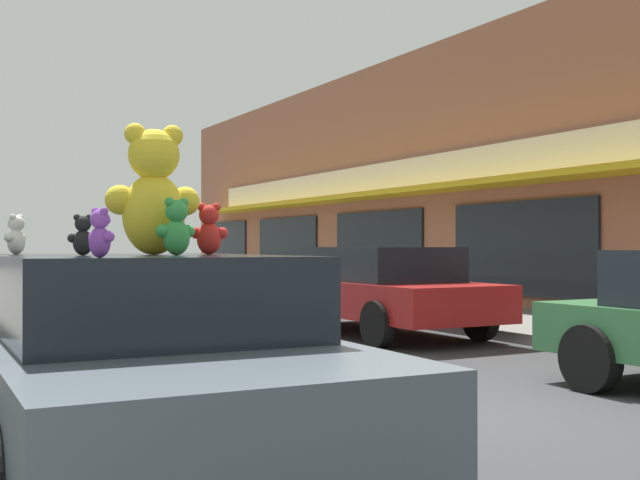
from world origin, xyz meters
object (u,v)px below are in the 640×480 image
(plush_art_car, at_px, (134,351))
(parked_car_far_center, at_px, (377,288))
(teddy_bear_giant, at_px, (154,192))
(teddy_bear_green, at_px, (176,227))
(teddy_bear_black, at_px, (83,235))
(teddy_bear_white, at_px, (16,235))
(teddy_bear_purple, at_px, (100,233))
(teddy_bear_red, at_px, (209,230))

(plush_art_car, distance_m, parked_car_far_center, 8.11)
(teddy_bear_giant, distance_m, teddy_bear_green, 0.40)
(teddy_bear_black, bearing_deg, teddy_bear_white, -61.92)
(plush_art_car, distance_m, teddy_bear_green, 0.89)
(plush_art_car, relative_size, teddy_bear_purple, 18.69)
(teddy_bear_white, bearing_deg, teddy_bear_red, 99.45)
(teddy_bear_green, relative_size, parked_car_far_center, 0.08)
(teddy_bear_green, distance_m, teddy_bear_white, 1.36)
(teddy_bear_white, height_order, parked_car_far_center, teddy_bear_white)
(teddy_bear_giant, height_order, teddy_bear_black, teddy_bear_giant)
(teddy_bear_red, height_order, parked_car_far_center, teddy_bear_red)
(teddy_bear_giant, distance_m, teddy_bear_black, 0.57)
(teddy_bear_red, bearing_deg, teddy_bear_green, 66.50)
(teddy_bear_white, distance_m, parked_car_far_center, 8.09)
(teddy_bear_white, bearing_deg, teddy_bear_purple, 47.68)
(teddy_bear_white, height_order, teddy_bear_purple, teddy_bear_white)
(teddy_bear_purple, bearing_deg, teddy_bear_green, -61.63)
(teddy_bear_giant, bearing_deg, teddy_bear_white, -36.93)
(parked_car_far_center, bearing_deg, plush_art_car, -133.76)
(teddy_bear_white, bearing_deg, teddy_bear_green, 80.76)
(teddy_bear_giant, distance_m, parked_car_far_center, 8.07)
(teddy_bear_green, xyz_separation_m, parked_car_far_center, (5.41, 6.15, -0.80))
(teddy_bear_black, bearing_deg, parked_car_far_center, -126.90)
(teddy_bear_purple, bearing_deg, teddy_bear_white, -17.56)
(teddy_bear_black, height_order, teddy_bear_purple, teddy_bear_black)
(teddy_bear_green, bearing_deg, teddy_bear_purple, 40.84)
(teddy_bear_giant, distance_m, teddy_bear_white, 1.12)
(plush_art_car, xyz_separation_m, teddy_bear_green, (0.20, -0.29, 0.82))
(plush_art_car, bearing_deg, teddy_bear_giant, 7.96)
(teddy_bear_giant, relative_size, teddy_bear_red, 2.45)
(plush_art_car, relative_size, teddy_bear_red, 13.45)
(teddy_bear_giant, height_order, teddy_bear_red, teddy_bear_giant)
(parked_car_far_center, bearing_deg, teddy_bear_green, -131.34)
(teddy_bear_white, distance_m, teddy_bear_black, 0.87)
(plush_art_car, relative_size, teddy_bear_green, 13.01)
(plush_art_car, xyz_separation_m, parked_car_far_center, (5.61, 5.86, 0.02))
(parked_car_far_center, bearing_deg, teddy_bear_purple, -131.10)
(teddy_bear_giant, relative_size, teddy_bear_green, 2.37)
(teddy_bear_giant, height_order, teddy_bear_green, teddy_bear_giant)
(teddy_bear_red, bearing_deg, teddy_bear_purple, 72.66)
(teddy_bear_green, bearing_deg, teddy_bear_red, -147.92)
(teddy_bear_red, bearing_deg, parked_car_far_center, -106.42)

